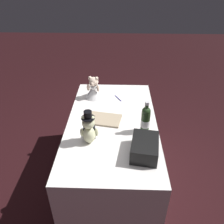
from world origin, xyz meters
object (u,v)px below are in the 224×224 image
teddy_bear_groom (89,129)px  gift_case_black (145,147)px  teddy_bear_bride (94,88)px  guestbook (104,119)px  signing_pen (118,98)px  champagne_bottle (145,119)px

teddy_bear_groom → gift_case_black: teddy_bear_groom is taller
teddy_bear_bride → guestbook: 0.47m
signing_pen → teddy_bear_bride: bearing=82.7°
signing_pen → guestbook: size_ratio=0.42×
teddy_bear_groom → gift_case_black: (-0.13, -0.43, -0.06)m
gift_case_black → teddy_bear_bride: bearing=27.9°
teddy_bear_bride → gift_case_black: bearing=-152.1°
signing_pen → champagne_bottle: bearing=-157.2°
teddy_bear_groom → guestbook: size_ratio=0.97×
champagne_bottle → teddy_bear_bride: bearing=39.4°
guestbook → teddy_bear_groom: bearing=171.2°
teddy_bear_groom → gift_case_black: size_ratio=0.96×
teddy_bear_groom → signing_pen: 0.74m
teddy_bear_bride → guestbook: (-0.44, -0.13, -0.09)m
teddy_bear_groom → signing_pen: bearing=-17.4°
teddy_bear_groom → champagne_bottle: same height
teddy_bear_bride → signing_pen: bearing=-97.3°
teddy_bear_bride → signing_pen: 0.27m
champagne_bottle → guestbook: 0.40m
teddy_bear_bride → gift_case_black: teddy_bear_bride is taller
teddy_bear_groom → guestbook: (0.30, -0.10, -0.11)m
teddy_bear_bride → gift_case_black: 0.98m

